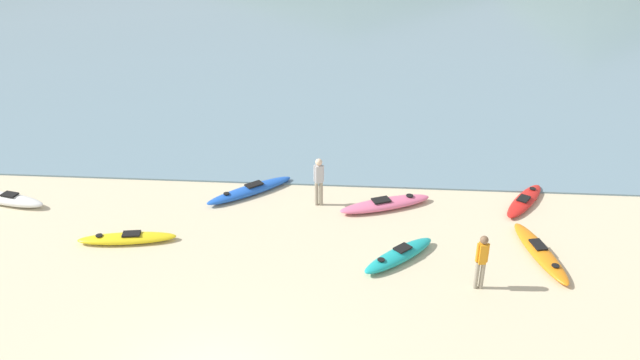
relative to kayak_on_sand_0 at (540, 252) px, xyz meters
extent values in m
ellipsoid|color=orange|center=(0.00, 0.00, 0.00)|extent=(1.30, 3.32, 0.27)
cube|color=black|center=(-0.03, 0.16, 0.16)|extent=(0.45, 0.65, 0.05)
cylinder|color=black|center=(0.19, -0.88, 0.14)|extent=(0.21, 0.21, 0.02)
ellipsoid|color=blue|center=(-9.07, 3.17, 0.02)|extent=(2.91, 2.61, 0.30)
cube|color=black|center=(-8.95, 3.28, 0.19)|extent=(0.66, 0.63, 0.05)
cylinder|color=black|center=(-9.77, 2.58, 0.18)|extent=(0.20, 0.20, 0.02)
ellipsoid|color=white|center=(-17.08, 1.90, 0.04)|extent=(2.88, 1.23, 0.35)
cube|color=black|center=(-16.95, 1.87, 0.24)|extent=(0.57, 0.44, 0.05)
ellipsoid|color=red|center=(0.24, 3.16, -0.02)|extent=(1.97, 2.68, 0.24)
cube|color=black|center=(0.17, 3.04, 0.13)|extent=(0.54, 0.60, 0.05)
cylinder|color=black|center=(0.64, 3.81, 0.12)|extent=(0.21, 0.21, 0.02)
ellipsoid|color=yellow|center=(-12.25, -0.14, 0.00)|extent=(2.99, 1.04, 0.27)
cube|color=black|center=(-12.10, -0.12, 0.15)|extent=(0.57, 0.40, 0.05)
cylinder|color=black|center=(-13.05, -0.26, 0.14)|extent=(0.21, 0.21, 0.02)
ellipsoid|color=#E5668C|center=(-4.43, 2.53, 0.02)|extent=(3.22, 1.88, 0.31)
cube|color=black|center=(-4.58, 2.47, 0.20)|extent=(0.68, 0.57, 0.05)
cylinder|color=black|center=(-3.62, 2.87, 0.18)|extent=(0.24, 0.24, 0.02)
ellipsoid|color=teal|center=(-4.10, -0.50, 0.03)|extent=(2.35, 2.32, 0.33)
cube|color=black|center=(-4.00, -0.41, 0.22)|extent=(0.58, 0.58, 0.05)
cylinder|color=black|center=(-4.63, -1.02, 0.20)|extent=(0.21, 0.21, 0.02)
cylinder|color=gray|center=(-2.10, -1.68, 0.27)|extent=(0.12, 0.12, 0.82)
cylinder|color=gray|center=(-1.96, -1.68, 0.27)|extent=(0.12, 0.12, 0.82)
cube|color=orange|center=(-2.03, -1.68, 0.98)|extent=(0.21, 0.24, 0.58)
cylinder|color=orange|center=(-2.15, -1.68, 0.99)|extent=(0.09, 0.09, 0.55)
cylinder|color=orange|center=(-1.91, -1.68, 0.99)|extent=(0.09, 0.09, 0.55)
sphere|color=brown|center=(-2.03, -1.68, 1.39)|extent=(0.22, 0.22, 0.22)
cylinder|color=gray|center=(-6.72, 2.60, 0.29)|extent=(0.12, 0.12, 0.85)
cylinder|color=gray|center=(-6.57, 2.60, 0.29)|extent=(0.12, 0.12, 0.85)
cube|color=#B2B2B7|center=(-6.65, 2.60, 1.02)|extent=(0.28, 0.26, 0.61)
cylinder|color=#B2B2B7|center=(-6.78, 2.60, 1.04)|extent=(0.09, 0.09, 0.58)
cylinder|color=#B2B2B7|center=(-6.52, 2.60, 1.04)|extent=(0.09, 0.09, 0.58)
sphere|color=beige|center=(-6.65, 2.60, 1.44)|extent=(0.23, 0.23, 0.23)
camera|label=1|loc=(-5.28, -15.63, 10.06)|focal=35.00mm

